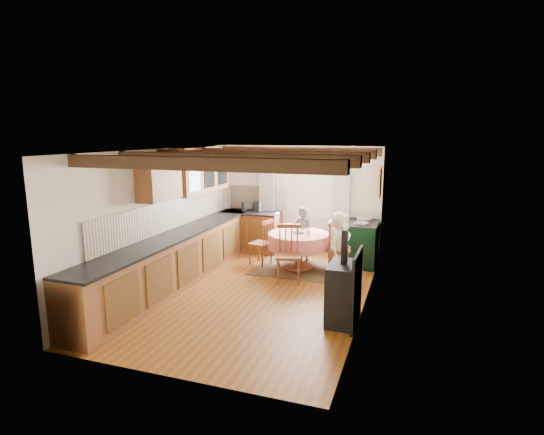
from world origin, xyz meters
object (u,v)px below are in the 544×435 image
(child_right, at_px, (340,243))
(cast_iron_stove, at_px, (343,277))
(chair_right, at_px, (339,248))
(child_far, at_px, (303,234))
(aga_range, at_px, (362,243))
(cup, at_px, (308,232))
(chair_left, at_px, (260,242))
(chair_near, at_px, (288,254))
(dining_table, at_px, (298,251))

(child_right, bearing_deg, cast_iron_stove, -150.44)
(chair_right, bearing_deg, child_far, 47.57)
(aga_range, relative_size, cup, 10.67)
(chair_left, distance_m, cast_iron_stove, 3.07)
(cast_iron_stove, bearing_deg, chair_right, 101.56)
(cup, bearing_deg, child_right, 1.96)
(chair_right, relative_size, child_right, 0.85)
(child_far, bearing_deg, chair_near, 103.84)
(chair_right, bearing_deg, dining_table, 81.39)
(dining_table, relative_size, cast_iron_stove, 0.90)
(cup, bearing_deg, chair_right, 0.99)
(chair_near, distance_m, child_far, 1.41)
(chair_right, bearing_deg, aga_range, -29.64)
(chair_near, height_order, child_right, child_right)
(chair_right, height_order, cast_iron_stove, cast_iron_stove)
(chair_left, bearing_deg, chair_right, 100.67)
(child_far, bearing_deg, chair_left, 45.32)
(child_far, bearing_deg, dining_table, 106.64)
(child_right, relative_size, cup, 13.29)
(chair_near, bearing_deg, chair_left, 119.19)
(dining_table, bearing_deg, cast_iron_stove, -60.16)
(chair_left, xyz_separation_m, chair_right, (1.64, -0.09, 0.04))
(aga_range, bearing_deg, child_far, -173.11)
(child_far, relative_size, child_right, 0.96)
(chair_left, xyz_separation_m, cup, (1.03, -0.10, 0.30))
(chair_right, height_order, cup, chair_right)
(cast_iron_stove, relative_size, child_right, 1.11)
(chair_near, distance_m, cup, 0.82)
(chair_left, bearing_deg, child_right, 101.05)
(chair_left, xyz_separation_m, child_far, (0.75, 0.54, 0.11))
(cup, bearing_deg, cast_iron_stove, -63.92)
(cup, bearing_deg, chair_left, 174.19)
(aga_range, xyz_separation_m, child_far, (-1.21, -0.15, 0.13))
(dining_table, height_order, cast_iron_stove, cast_iron_stove)
(cup, bearing_deg, dining_table, 169.54)
(chair_near, distance_m, aga_range, 1.91)
(chair_left, bearing_deg, cup, 98.16)
(aga_range, height_order, child_far, child_far)
(chair_left, distance_m, cup, 1.08)
(child_far, bearing_deg, chair_right, 154.00)
(chair_right, xyz_separation_m, aga_range, (0.33, 0.78, -0.07))
(dining_table, bearing_deg, chair_right, -1.89)
(chair_right, xyz_separation_m, cup, (-0.61, -0.01, 0.26))
(dining_table, bearing_deg, child_right, -1.13)
(chair_near, relative_size, chair_right, 1.02)
(chair_left, relative_size, child_right, 0.78)
(aga_range, bearing_deg, cup, -139.84)
(aga_range, distance_m, child_far, 1.23)
(dining_table, distance_m, child_far, 0.65)
(chair_near, height_order, aga_range, chair_near)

